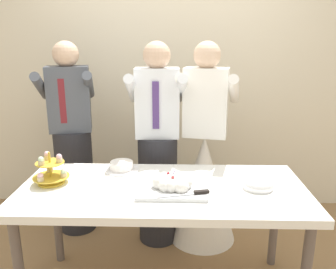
% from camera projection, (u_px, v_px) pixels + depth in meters
% --- Properties ---
extents(rear_wall, '(5.20, 0.10, 2.90)m').
position_uv_depth(rear_wall, '(169.00, 62.00, 3.33)').
color(rear_wall, beige).
rests_on(rear_wall, ground_plane).
extents(dessert_table, '(1.80, 0.80, 0.78)m').
position_uv_depth(dessert_table, '(163.00, 197.00, 2.19)').
color(dessert_table, white).
rests_on(dessert_table, ground_plane).
extents(cupcake_stand, '(0.23, 0.23, 0.21)m').
position_uv_depth(cupcake_stand, '(51.00, 172.00, 2.20)').
color(cupcake_stand, gold).
rests_on(cupcake_stand, dessert_table).
extents(main_cake_tray, '(0.43, 0.31, 0.13)m').
position_uv_depth(main_cake_tray, '(172.00, 184.00, 2.10)').
color(main_cake_tray, silver).
rests_on(main_cake_tray, dessert_table).
extents(plate_stack, '(0.19, 0.19, 0.05)m').
position_uv_depth(plate_stack, '(258.00, 184.00, 2.14)').
color(plate_stack, white).
rests_on(plate_stack, dessert_table).
extents(round_cake, '(0.24, 0.24, 0.07)m').
position_uv_depth(round_cake, '(122.00, 167.00, 2.43)').
color(round_cake, white).
rests_on(round_cake, dessert_table).
extents(person_groom, '(0.48, 0.50, 1.66)m').
position_uv_depth(person_groom, '(158.00, 157.00, 2.80)').
color(person_groom, '#232328').
rests_on(person_groom, ground_plane).
extents(person_bride, '(0.57, 0.56, 1.66)m').
position_uv_depth(person_bride, '(204.00, 175.00, 2.86)').
color(person_bride, white).
rests_on(person_bride, ground_plane).
extents(person_guest, '(0.55, 0.57, 1.66)m').
position_uv_depth(person_guest, '(73.00, 150.00, 2.97)').
color(person_guest, '#232328').
rests_on(person_guest, ground_plane).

